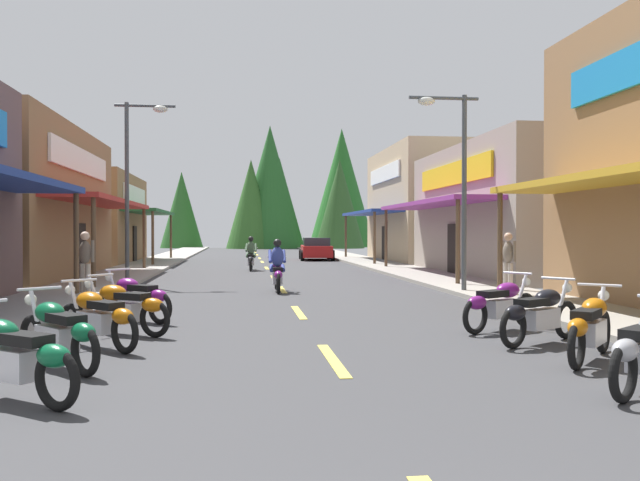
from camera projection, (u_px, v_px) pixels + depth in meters
name	position (u px, v px, depth m)	size (l,w,h in m)	color
ground	(269.00, 272.00, 29.93)	(9.34, 86.92, 0.10)	#38383A
sidewalk_left	(133.00, 271.00, 29.22)	(2.59, 86.92, 0.12)	#9E9991
sidewalk_right	(399.00, 269.00, 30.64)	(2.59, 86.92, 0.12)	gray
centerline_dashes	(266.00, 268.00, 32.69)	(0.16, 61.85, 0.01)	#E0C64C
storefront_left_far	(72.00, 219.00, 37.39)	(8.63, 10.31, 4.98)	olive
storefront_right_middle	(543.00, 211.00, 27.26)	(9.43, 12.22, 5.25)	gray
storefront_right_far	(450.00, 206.00, 39.98)	(9.86, 10.98, 6.69)	tan
streetlamp_left	(136.00, 166.00, 22.48)	(2.02, 0.30, 6.14)	#474C51
streetlamp_right	(454.00, 163.00, 18.94)	(2.02, 0.30, 5.68)	#474C51
motorcycle_parked_right_1	(590.00, 326.00, 9.16)	(1.50, 1.66, 1.04)	black
motorcycle_parked_right_2	(540.00, 313.00, 10.60)	(1.86, 1.24, 1.04)	black
motorcycle_parked_right_3	(500.00, 304.00, 12.02)	(1.86, 1.23, 1.04)	black
motorcycle_parked_left_0	(12.00, 356.00, 6.99)	(1.76, 1.38, 1.04)	black
motorcycle_parked_left_1	(58.00, 332.00, 8.66)	(1.46, 1.70, 1.04)	black
motorcycle_parked_left_2	(98.00, 317.00, 10.18)	(1.53, 1.64, 1.04)	black
motorcycle_parked_left_3	(123.00, 307.00, 11.54)	(1.82, 1.29, 1.04)	black
motorcycle_parked_left_4	(135.00, 297.00, 13.23)	(1.67, 1.49, 1.04)	black
rider_cruising_lead	(277.00, 270.00, 19.73)	(0.60, 2.14, 1.57)	black
rider_cruising_trailing	(251.00, 256.00, 30.55)	(0.60, 2.14, 1.57)	black
pedestrian_browsing	(85.00, 258.00, 18.41)	(0.53, 0.38, 1.79)	#B2A599
pedestrian_waiting	(508.00, 258.00, 19.23)	(0.38, 0.53, 1.76)	#B2A599
parked_car_curbside	(316.00, 249.00, 41.89)	(2.25, 4.39, 1.40)	#B21919
treeline_backdrop	(295.00, 194.00, 73.57)	(24.30, 13.04, 13.81)	#225723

